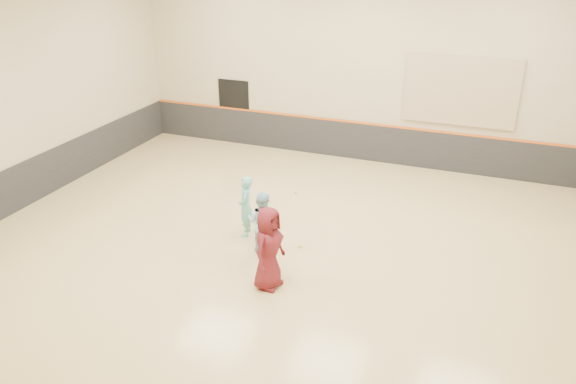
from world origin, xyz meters
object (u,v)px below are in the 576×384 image
at_px(instructor, 262,222).
at_px(young_man, 268,248).
at_px(spare_racket, 262,196).
at_px(girl, 246,206).

relative_size(instructor, young_man, 0.82).
height_order(young_man, spare_racket, young_man).
bearing_deg(young_man, spare_racket, 33.82).
relative_size(girl, young_man, 0.84).
distance_m(girl, young_man, 2.28).
relative_size(instructor, spare_racket, 2.45).
xyz_separation_m(instructor, spare_racket, (-1.14, 2.59, -0.68)).
xyz_separation_m(girl, spare_racket, (-0.47, 2.02, -0.70)).
xyz_separation_m(instructor, young_man, (0.69, -1.26, 0.16)).
height_order(instructor, spare_racket, instructor).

